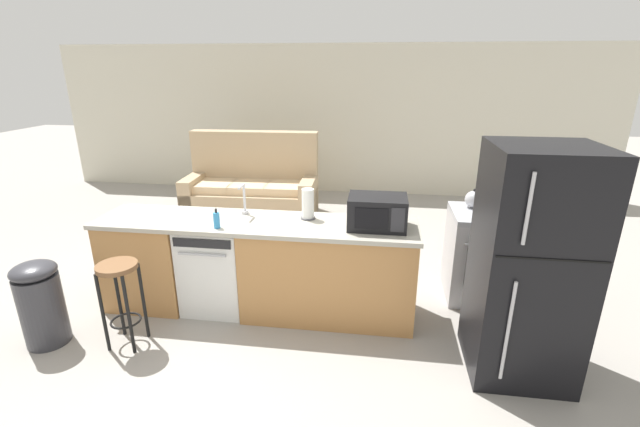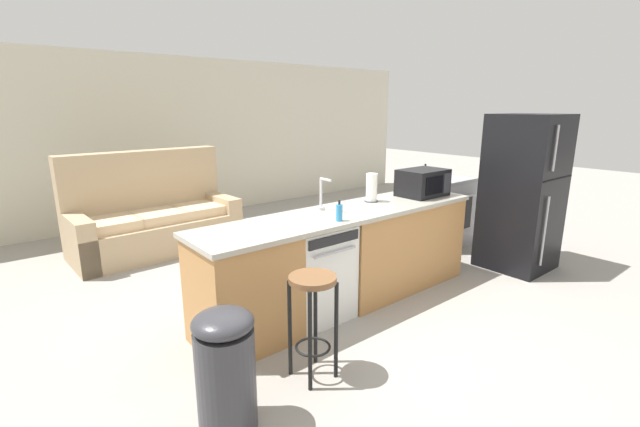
# 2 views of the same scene
# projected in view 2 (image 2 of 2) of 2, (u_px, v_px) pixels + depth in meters

# --- Properties ---
(ground_plane) EXTENTS (24.00, 24.00, 0.00)m
(ground_plane) POSITION_uv_depth(u_px,v_px,m) (333.00, 307.00, 4.00)
(ground_plane) COLOR gray
(wall_back) EXTENTS (10.00, 0.06, 2.60)m
(wall_back) POSITION_uv_depth(u_px,v_px,m) (180.00, 139.00, 7.02)
(wall_back) COLOR beige
(wall_back) RESTS_ON ground_plane
(kitchen_counter) EXTENTS (2.94, 0.66, 0.90)m
(kitchen_counter) POSITION_uv_depth(u_px,v_px,m) (352.00, 259.00, 4.05)
(kitchen_counter) COLOR #B77F47
(kitchen_counter) RESTS_ON ground_plane
(dishwasher) EXTENTS (0.58, 0.61, 0.84)m
(dishwasher) POSITION_uv_depth(u_px,v_px,m) (312.00, 271.00, 3.75)
(dishwasher) COLOR white
(dishwasher) RESTS_ON ground_plane
(stove_range) EXTENTS (0.76, 0.68, 0.90)m
(stove_range) POSITION_uv_depth(u_px,v_px,m) (438.00, 211.00, 5.75)
(stove_range) COLOR #B7B7BC
(stove_range) RESTS_ON ground_plane
(refrigerator) EXTENTS (0.72, 0.73, 1.74)m
(refrigerator) POSITION_uv_depth(u_px,v_px,m) (523.00, 193.00, 4.82)
(refrigerator) COLOR black
(refrigerator) RESTS_ON ground_plane
(microwave) EXTENTS (0.50, 0.37, 0.28)m
(microwave) POSITION_uv_depth(u_px,v_px,m) (423.00, 183.00, 4.51)
(microwave) COLOR black
(microwave) RESTS_ON kitchen_counter
(sink_faucet) EXTENTS (0.07, 0.18, 0.30)m
(sink_faucet) POSITION_uv_depth(u_px,v_px,m) (322.00, 196.00, 3.88)
(sink_faucet) COLOR silver
(sink_faucet) RESTS_ON kitchen_counter
(paper_towel_roll) EXTENTS (0.14, 0.14, 0.28)m
(paper_towel_roll) POSITION_uv_depth(u_px,v_px,m) (372.00, 188.00, 4.23)
(paper_towel_roll) COLOR #4C4C51
(paper_towel_roll) RESTS_ON kitchen_counter
(soap_bottle) EXTENTS (0.06, 0.06, 0.18)m
(soap_bottle) POSITION_uv_depth(u_px,v_px,m) (339.00, 212.00, 3.52)
(soap_bottle) COLOR #338CCC
(soap_bottle) RESTS_ON kitchen_counter
(kettle) EXTENTS (0.21, 0.17, 0.19)m
(kettle) POSITION_uv_depth(u_px,v_px,m) (425.00, 172.00, 5.61)
(kettle) COLOR #B2B2B7
(kettle) RESTS_ON stove_range
(bar_stool) EXTENTS (0.32, 0.32, 0.74)m
(bar_stool) POSITION_uv_depth(u_px,v_px,m) (313.00, 305.00, 2.85)
(bar_stool) COLOR brown
(bar_stool) RESTS_ON ground_plane
(trash_bin) EXTENTS (0.35, 0.35, 0.74)m
(trash_bin) POSITION_uv_depth(u_px,v_px,m) (226.00, 369.00, 2.42)
(trash_bin) COLOR #333338
(trash_bin) RESTS_ON ground_plane
(couch) EXTENTS (2.03, 0.98, 1.27)m
(couch) POSITION_uv_depth(u_px,v_px,m) (153.00, 220.00, 5.53)
(couch) COLOR tan
(couch) RESTS_ON ground_plane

